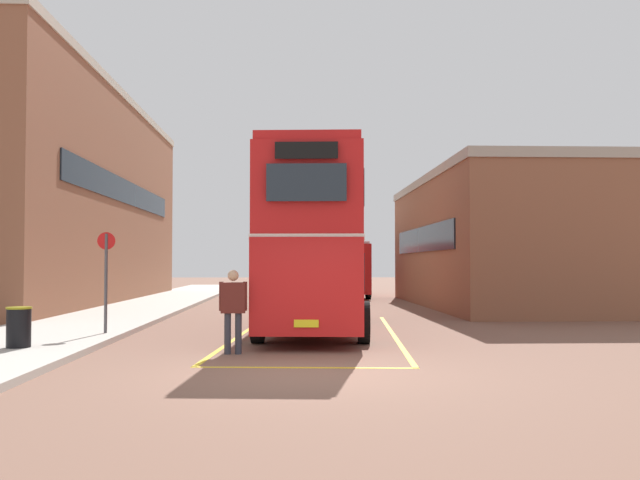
{
  "coord_description": "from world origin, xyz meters",
  "views": [
    {
      "loc": [
        -0.27,
        -11.96,
        1.89
      ],
      "look_at": [
        0.58,
        8.99,
        2.59
      ],
      "focal_mm": 39.13,
      "sensor_mm": 36.0,
      "label": 1
    }
  ],
  "objects_px": {
    "double_decker_bus": "(316,241)",
    "single_deck_bus": "(340,268)",
    "bus_stop_sign": "(106,272)",
    "pedestrian_boarding": "(233,305)",
    "litter_bin": "(19,327)"
  },
  "relations": [
    {
      "from": "single_deck_bus",
      "to": "bus_stop_sign",
      "type": "relative_size",
      "value": 3.74
    },
    {
      "from": "double_decker_bus",
      "to": "litter_bin",
      "type": "distance_m",
      "value": 8.18
    },
    {
      "from": "pedestrian_boarding",
      "to": "bus_stop_sign",
      "type": "distance_m",
      "value": 4.72
    },
    {
      "from": "double_decker_bus",
      "to": "single_deck_bus",
      "type": "bearing_deg",
      "value": 84.14
    },
    {
      "from": "litter_bin",
      "to": "bus_stop_sign",
      "type": "relative_size",
      "value": 0.33
    },
    {
      "from": "litter_bin",
      "to": "single_deck_bus",
      "type": "bearing_deg",
      "value": 71.43
    },
    {
      "from": "double_decker_bus",
      "to": "single_deck_bus",
      "type": "xyz_separation_m",
      "value": [
        2.1,
        20.44,
        -0.87
      ]
    },
    {
      "from": "pedestrian_boarding",
      "to": "litter_bin",
      "type": "height_order",
      "value": "pedestrian_boarding"
    },
    {
      "from": "double_decker_bus",
      "to": "bus_stop_sign",
      "type": "xyz_separation_m",
      "value": [
        -5.36,
        -1.78,
        -0.84
      ]
    },
    {
      "from": "single_deck_bus",
      "to": "litter_bin",
      "type": "xyz_separation_m",
      "value": [
        -8.46,
        -25.19,
        -1.08
      ]
    },
    {
      "from": "double_decker_bus",
      "to": "bus_stop_sign",
      "type": "bearing_deg",
      "value": -161.65
    },
    {
      "from": "single_deck_bus",
      "to": "pedestrian_boarding",
      "type": "relative_size",
      "value": 5.41
    },
    {
      "from": "double_decker_bus",
      "to": "bus_stop_sign",
      "type": "distance_m",
      "value": 5.71
    },
    {
      "from": "double_decker_bus",
      "to": "bus_stop_sign",
      "type": "height_order",
      "value": "double_decker_bus"
    },
    {
      "from": "double_decker_bus",
      "to": "single_deck_bus",
      "type": "distance_m",
      "value": 20.57
    }
  ]
}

